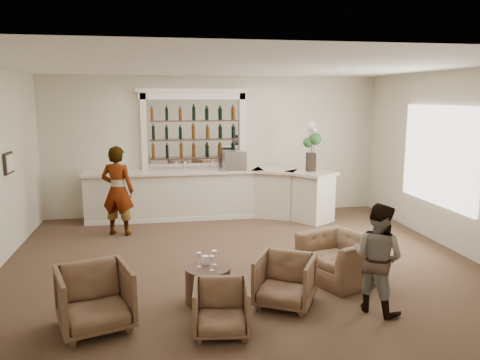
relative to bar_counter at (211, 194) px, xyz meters
name	(u,v)px	position (x,y,z in m)	size (l,w,h in m)	color
ground	(240,261)	(0.16, -3.00, -0.57)	(8.00, 8.00, 0.00)	brown
room_shell	(242,123)	(0.33, -2.29, 1.77)	(8.04, 7.02, 3.32)	beige
bar_counter	(211,194)	(0.00, 0.00, 0.00)	(5.72, 1.80, 1.14)	beige
back_bar_alcove	(194,130)	(-0.34, 0.41, 1.46)	(2.64, 0.25, 3.00)	white
cocktail_table	(208,285)	(-0.55, -4.52, -0.32)	(0.63, 0.63, 0.50)	#4E2E22
sommelier	(118,191)	(-2.02, -0.98, 0.35)	(0.67, 0.44, 1.84)	gray
guest	(378,258)	(1.61, -5.16, 0.16)	(0.71, 0.55, 1.46)	gray
armchair_left	(95,298)	(-1.99, -5.03, -0.18)	(0.84, 0.86, 0.78)	brown
armchair_center	(221,308)	(-0.49, -5.41, -0.26)	(0.67, 0.69, 0.62)	brown
armchair_right	(285,281)	(0.47, -4.80, -0.23)	(0.74, 0.76, 0.70)	brown
armchair_far	(340,258)	(1.54, -4.09, -0.22)	(1.08, 0.95, 0.70)	brown
espresso_machine	(234,160)	(0.55, -0.04, 0.79)	(0.50, 0.42, 0.44)	silver
flower_vase	(311,144)	(2.24, -0.52, 1.19)	(0.29, 0.29, 1.11)	black
wine_glass_bar_left	(185,166)	(-0.58, 0.06, 0.67)	(0.07, 0.07, 0.21)	white
wine_glass_bar_right	(213,165)	(0.06, 0.06, 0.67)	(0.07, 0.07, 0.21)	white
wine_glass_tbl_a	(199,260)	(-0.67, -4.49, 0.03)	(0.07, 0.07, 0.21)	white
wine_glass_tbl_b	(214,258)	(-0.45, -4.44, 0.03)	(0.07, 0.07, 0.21)	white
wine_glass_tbl_c	(212,263)	(-0.51, -4.65, 0.03)	(0.07, 0.07, 0.21)	white
napkin_holder	(205,260)	(-0.57, -4.38, -0.01)	(0.08, 0.08, 0.12)	white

